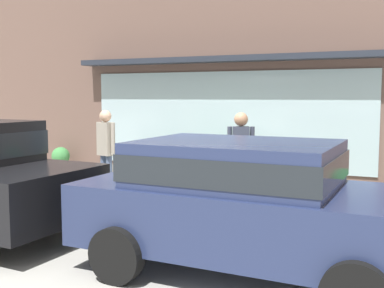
{
  "coord_description": "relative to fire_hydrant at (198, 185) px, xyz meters",
  "views": [
    {
      "loc": [
        3.62,
        -6.99,
        2.05
      ],
      "look_at": [
        0.0,
        1.2,
        1.15
      ],
      "focal_mm": 45.29,
      "sensor_mm": 36.0,
      "label": 1
    }
  ],
  "objects": [
    {
      "name": "potted_plant_corner_tall",
      "position": [
        -4.44,
        1.64,
        -0.06
      ],
      "size": [
        0.46,
        0.46,
        0.77
      ],
      "color": "#9E6042",
      "rests_on": "ground_plane"
    },
    {
      "name": "fire_hydrant",
      "position": [
        0.0,
        0.0,
        0.0
      ],
      "size": [
        0.41,
        0.37,
        0.86
      ],
      "color": "#B2B2B7",
      "rests_on": "ground_plane"
    },
    {
      "name": "storefront",
      "position": [
        -0.22,
        2.2,
        1.95
      ],
      "size": [
        14.0,
        0.81,
        4.87
      ],
      "color": "brown",
      "rests_on": "ground_plane"
    },
    {
      "name": "ground_plane",
      "position": [
        -0.22,
        -0.99,
        -0.44
      ],
      "size": [
        60.0,
        60.0,
        0.0
      ],
      "primitive_type": "plane",
      "color": "#9E9B93"
    },
    {
      "name": "pedestrian_passerby",
      "position": [
        -2.01,
        0.05,
        0.61
      ],
      "size": [
        0.5,
        0.29,
        1.77
      ],
      "rotation": [
        0.0,
        0.0,
        5.98
      ],
      "color": "#475675",
      "rests_on": "ground_plane"
    },
    {
      "name": "pedestrian_with_handbag",
      "position": [
        0.87,
        -0.14,
        0.6
      ],
      "size": [
        0.62,
        0.31,
        1.77
      ],
      "rotation": [
        0.0,
        0.0,
        0.35
      ],
      "color": "#333847",
      "rests_on": "ground_plane"
    },
    {
      "name": "curb_strip",
      "position": [
        -0.22,
        -1.19,
        -0.38
      ],
      "size": [
        14.0,
        0.24,
        0.12
      ],
      "primitive_type": "cube",
      "color": "#B2B2AD",
      "rests_on": "ground_plane"
    },
    {
      "name": "parked_car_navy",
      "position": [
        1.78,
        -2.77,
        0.44
      ],
      "size": [
        4.08,
        2.07,
        1.53
      ],
      "rotation": [
        0.0,
        0.0,
        -0.03
      ],
      "color": "navy",
      "rests_on": "ground_plane"
    },
    {
      "name": "potted_plant_window_left",
      "position": [
        -1.08,
        1.34,
        0.04
      ],
      "size": [
        0.64,
        0.64,
        0.87
      ],
      "color": "#33473D",
      "rests_on": "ground_plane"
    },
    {
      "name": "potted_plant_trailing_edge",
      "position": [
        -0.09,
        1.42,
        0.08
      ],
      "size": [
        0.71,
        0.71,
        0.93
      ],
      "color": "#4C4C51",
      "rests_on": "ground_plane"
    },
    {
      "name": "potted_plant_window_center",
      "position": [
        2.05,
        1.32,
        -0.04
      ],
      "size": [
        0.52,
        0.52,
        0.72
      ],
      "color": "#9E6042",
      "rests_on": "ground_plane"
    }
  ]
}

